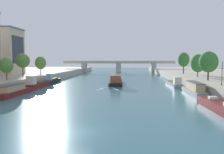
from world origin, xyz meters
The scene contains 19 objects.
ground_plane centered at (0.00, 0.00, 0.00)m, with size 400.00×400.00×0.00m, color #386B7A.
quay_left centered at (-38.43, 55.00, 1.25)m, with size 36.00×170.00×2.49m, color #B7AD9E.
barge_midriver centered at (1.44, 46.40, 0.87)m, with size 4.52×18.81×3.00m.
wake_behind_barge centered at (0.13, 34.13, 0.01)m, with size 5.60×6.00×0.03m.
moored_boat_left_gap_after centered at (-18.06, 22.41, 0.95)m, with size 2.39×12.47×2.26m.
moored_boat_left_near centered at (-18.45, 35.27, 1.02)m, with size 2.49×12.44×3.48m.
moored_boat_left_midway centered at (-18.54, 47.84, 0.94)m, with size 1.95×10.54×3.21m.
moored_boat_right_gap_after centered at (17.83, 10.97, 0.67)m, with size 2.49×12.25×2.39m.
moored_boat_right_lone centered at (18.79, 25.98, 1.12)m, with size 2.55×13.31×2.70m.
moored_boat_right_midway centered at (17.87, 41.61, 0.83)m, with size 2.49×13.05×2.83m.
tree_left_end_of_row centered at (-23.50, 29.60, 5.97)m, with size 3.21×3.21×5.30m.
tree_left_by_lamp centered at (-24.39, 39.91, 7.06)m, with size 3.86×3.86×6.56m.
tree_left_past_mid centered at (-24.34, 52.98, 6.27)m, with size 3.65×3.65×5.97m.
tree_right_nearest centered at (23.76, 32.31, 6.78)m, with size 4.31×4.31×6.75m.
tree_right_midway centered at (24.89, 43.73, 6.34)m, with size 4.07×4.07×6.40m.
tree_right_far centered at (24.51, 58.35, 7.39)m, with size 3.90×3.90×7.43m.
lamppost_right_bank centered at (22.53, 21.63, 4.98)m, with size 0.28×0.28×4.53m.
building_left_far_end centered at (-36.00, 50.01, 10.10)m, with size 11.26×10.15×15.17m.
bridge_far centered at (0.00, 111.09, 4.43)m, with size 64.85×4.40×6.88m.
Camera 1 is at (4.70, -21.72, 7.13)m, focal length 36.23 mm.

